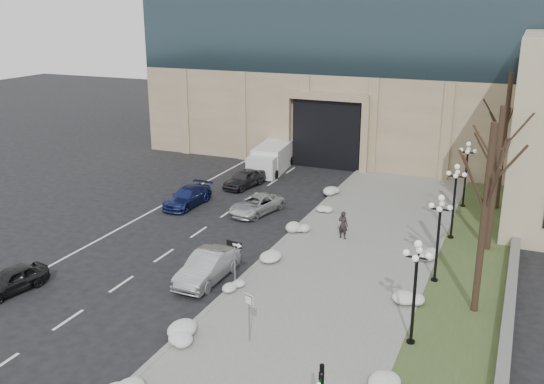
{
  "coord_description": "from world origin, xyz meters",
  "views": [
    {
      "loc": [
        11.68,
        -17.04,
        13.85
      ],
      "look_at": [
        -1.19,
        13.36,
        3.5
      ],
      "focal_mm": 40.0,
      "sensor_mm": 36.0,
      "label": 1
    }
  ],
  "objects_px": {
    "keep_sign": "(249,308)",
    "lamppost_d": "(467,166)",
    "box_truck": "(271,159)",
    "car_d": "(256,205)",
    "pedestrian": "(343,225)",
    "one_way_sign": "(237,251)",
    "lamppost_a": "(416,279)",
    "lamppost_c": "(455,191)",
    "car_a": "(11,280)",
    "car_b": "(207,267)",
    "lamppost_b": "(439,227)",
    "car_c": "(187,197)",
    "car_e": "(244,179)"
  },
  "relations": [
    {
      "from": "car_b",
      "to": "car_a",
      "type": "bearing_deg",
      "value": -149.0
    },
    {
      "from": "car_d",
      "to": "lamppost_d",
      "type": "bearing_deg",
      "value": 41.79
    },
    {
      "from": "car_c",
      "to": "box_truck",
      "type": "relative_size",
      "value": 0.65
    },
    {
      "from": "car_b",
      "to": "lamppost_a",
      "type": "distance_m",
      "value": 11.34
    },
    {
      "from": "car_b",
      "to": "one_way_sign",
      "type": "distance_m",
      "value": 2.31
    },
    {
      "from": "one_way_sign",
      "to": "pedestrian",
      "type": "bearing_deg",
      "value": 79.37
    },
    {
      "from": "car_d",
      "to": "box_truck",
      "type": "distance_m",
      "value": 11.11
    },
    {
      "from": "lamppost_a",
      "to": "lamppost_c",
      "type": "relative_size",
      "value": 1.0
    },
    {
      "from": "one_way_sign",
      "to": "lamppost_a",
      "type": "xyz_separation_m",
      "value": [
        9.05,
        -1.83,
        0.96
      ]
    },
    {
      "from": "lamppost_b",
      "to": "one_way_sign",
      "type": "bearing_deg",
      "value": -152.7
    },
    {
      "from": "pedestrian",
      "to": "keep_sign",
      "type": "height_order",
      "value": "keep_sign"
    },
    {
      "from": "car_a",
      "to": "box_truck",
      "type": "relative_size",
      "value": 0.53
    },
    {
      "from": "car_a",
      "to": "car_c",
      "type": "xyz_separation_m",
      "value": [
        1.17,
        15.13,
        0.03
      ]
    },
    {
      "from": "car_d",
      "to": "box_truck",
      "type": "bearing_deg",
      "value": 121.86
    },
    {
      "from": "car_b",
      "to": "one_way_sign",
      "type": "height_order",
      "value": "one_way_sign"
    },
    {
      "from": "lamppost_d",
      "to": "keep_sign",
      "type": "bearing_deg",
      "value": -105.97
    },
    {
      "from": "lamppost_a",
      "to": "lamppost_b",
      "type": "relative_size",
      "value": 1.0
    },
    {
      "from": "lamppost_c",
      "to": "lamppost_d",
      "type": "distance_m",
      "value": 6.5
    },
    {
      "from": "keep_sign",
      "to": "lamppost_d",
      "type": "xyz_separation_m",
      "value": [
        6.32,
        22.09,
        1.38
      ]
    },
    {
      "from": "pedestrian",
      "to": "box_truck",
      "type": "xyz_separation_m",
      "value": [
        -10.25,
        13.01,
        0.06
      ]
    },
    {
      "from": "lamppost_d",
      "to": "car_b",
      "type": "bearing_deg",
      "value": -122.08
    },
    {
      "from": "box_truck",
      "to": "lamppost_c",
      "type": "distance_m",
      "value": 19.39
    },
    {
      "from": "car_b",
      "to": "box_truck",
      "type": "xyz_separation_m",
      "value": [
        -5.4,
        21.19,
        0.28
      ]
    },
    {
      "from": "car_b",
      "to": "car_d",
      "type": "distance_m",
      "value": 10.81
    },
    {
      "from": "pedestrian",
      "to": "lamppost_c",
      "type": "bearing_deg",
      "value": -143.45
    },
    {
      "from": "car_a",
      "to": "car_b",
      "type": "distance_m",
      "value": 9.74
    },
    {
      "from": "car_c",
      "to": "lamppost_c",
      "type": "height_order",
      "value": "lamppost_c"
    },
    {
      "from": "car_a",
      "to": "car_c",
      "type": "distance_m",
      "value": 15.18
    },
    {
      "from": "lamppost_d",
      "to": "lamppost_c",
      "type": "bearing_deg",
      "value": -90.0
    },
    {
      "from": "car_d",
      "to": "one_way_sign",
      "type": "height_order",
      "value": "one_way_sign"
    },
    {
      "from": "keep_sign",
      "to": "lamppost_d",
      "type": "relative_size",
      "value": 0.48
    },
    {
      "from": "car_a",
      "to": "car_b",
      "type": "xyz_separation_m",
      "value": [
        8.4,
        4.94,
        0.13
      ]
    },
    {
      "from": "car_c",
      "to": "lamppost_a",
      "type": "height_order",
      "value": "lamppost_a"
    },
    {
      "from": "pedestrian",
      "to": "one_way_sign",
      "type": "height_order",
      "value": "one_way_sign"
    },
    {
      "from": "keep_sign",
      "to": "lamppost_c",
      "type": "bearing_deg",
      "value": 87.89
    },
    {
      "from": "lamppost_c",
      "to": "car_e",
      "type": "bearing_deg",
      "value": 163.06
    },
    {
      "from": "keep_sign",
      "to": "lamppost_a",
      "type": "bearing_deg",
      "value": 42.24
    },
    {
      "from": "lamppost_d",
      "to": "pedestrian",
      "type": "bearing_deg",
      "value": -123.3
    },
    {
      "from": "car_b",
      "to": "car_e",
      "type": "distance_m",
      "value": 16.78
    },
    {
      "from": "car_e",
      "to": "keep_sign",
      "type": "xyz_separation_m",
      "value": [
        10.01,
        -20.57,
        0.99
      ]
    },
    {
      "from": "car_e",
      "to": "lamppost_d",
      "type": "relative_size",
      "value": 0.86
    },
    {
      "from": "box_truck",
      "to": "lamppost_b",
      "type": "relative_size",
      "value": 1.48
    },
    {
      "from": "car_b",
      "to": "lamppost_d",
      "type": "relative_size",
      "value": 0.98
    },
    {
      "from": "car_b",
      "to": "pedestrian",
      "type": "bearing_deg",
      "value": 59.88
    },
    {
      "from": "car_c",
      "to": "one_way_sign",
      "type": "relative_size",
      "value": 1.78
    },
    {
      "from": "car_c",
      "to": "car_d",
      "type": "height_order",
      "value": "car_c"
    },
    {
      "from": "box_truck",
      "to": "car_d",
      "type": "bearing_deg",
      "value": -78.58
    },
    {
      "from": "car_b",
      "to": "lamppost_c",
      "type": "height_order",
      "value": "lamppost_c"
    },
    {
      "from": "car_a",
      "to": "car_c",
      "type": "relative_size",
      "value": 0.82
    },
    {
      "from": "car_c",
      "to": "car_d",
      "type": "xyz_separation_m",
      "value": [
        5.21,
        0.43,
        -0.05
      ]
    }
  ]
}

